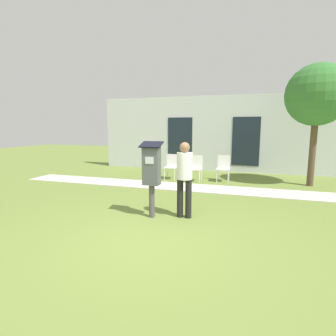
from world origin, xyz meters
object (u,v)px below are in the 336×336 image
outdoor_chair_left (172,164)px  outdoor_chair_middle (196,166)px  person_standing (184,174)px  outdoor_chair_right (223,166)px  parking_meter (152,170)px

outdoor_chair_left → outdoor_chair_middle: bearing=-17.4°
person_standing → outdoor_chair_middle: person_standing is taller
outdoor_chair_left → outdoor_chair_right: bearing=-3.5°
parking_meter → person_standing: 0.68m
parking_meter → outdoor_chair_right: parking_meter is taller
person_standing → outdoor_chair_middle: size_ratio=1.76×
outdoor_chair_right → person_standing: bearing=-114.1°
outdoor_chair_left → outdoor_chair_right: 1.86m
person_standing → outdoor_chair_left: (-1.46, 3.94, -0.40)m
outdoor_chair_left → outdoor_chair_middle: size_ratio=1.00×
parking_meter → outdoor_chair_right: (1.05, 4.28, -0.49)m
outdoor_chair_left → outdoor_chair_right: same height
parking_meter → outdoor_chair_middle: parking_meter is taller
parking_meter → outdoor_chair_left: bearing=101.1°
person_standing → outdoor_chair_left: size_ratio=1.76×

